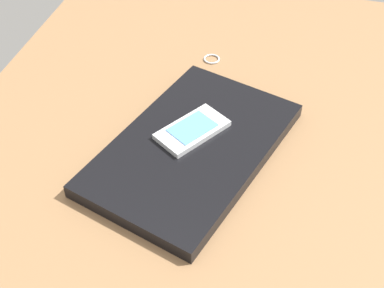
% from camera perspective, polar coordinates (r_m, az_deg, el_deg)
% --- Properties ---
extents(desk_surface, '(1.20, 0.80, 0.03)m').
position_cam_1_polar(desk_surface, '(0.83, -0.52, -3.23)').
color(desk_surface, olive).
rests_on(desk_surface, ground).
extents(laptop_closed, '(0.40, 0.31, 0.02)m').
position_cam_1_polar(laptop_closed, '(0.83, -0.00, -0.43)').
color(laptop_closed, black).
rests_on(laptop_closed, desk_surface).
extents(cell_phone_on_laptop, '(0.13, 0.11, 0.01)m').
position_cam_1_polar(cell_phone_on_laptop, '(0.84, 0.03, 1.53)').
color(cell_phone_on_laptop, silver).
rests_on(cell_phone_on_laptop, laptop_closed).
extents(key_ring, '(0.03, 0.03, 0.00)m').
position_cam_1_polar(key_ring, '(1.03, 2.12, 9.07)').
color(key_ring, silver).
rests_on(key_ring, desk_surface).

